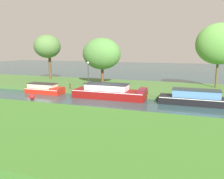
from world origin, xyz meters
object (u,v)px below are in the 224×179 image
object	(u,v)px
willow_tree_right	(219,44)
lamp_post	(88,72)
willow_tree_centre	(102,54)
maroon_barge	(109,92)
black_cruiser	(198,98)
willow_tree_left	(47,47)
red_narrowboat	(45,89)
mooring_post_near	(70,86)
channel_buoy	(32,97)

from	to	relation	value
willow_tree_right	lamp_post	xyz separation A→B (m)	(-14.17, -4.99, -3.17)
willow_tree_centre	lamp_post	xyz separation A→B (m)	(-0.29, -3.53, -1.98)
maroon_barge	black_cruiser	size ratio (longest dim) A/B	1.06
willow_tree_left	red_narrowboat	bearing A→B (deg)	-58.72
willow_tree_left	lamp_post	distance (m)	10.71
mooring_post_near	willow_tree_centre	bearing A→B (deg)	66.24
lamp_post	red_narrowboat	bearing A→B (deg)	-147.65
lamp_post	willow_tree_centre	bearing A→B (deg)	85.23
maroon_barge	mooring_post_near	size ratio (longest dim) A/B	12.08
maroon_barge	black_cruiser	world-z (taller)	maroon_barge
black_cruiser	willow_tree_centre	size ratio (longest dim) A/B	1.18
willow_tree_centre	mooring_post_near	size ratio (longest dim) A/B	9.61
maroon_barge	willow_tree_right	distance (m)	13.95
black_cruiser	mooring_post_near	world-z (taller)	black_cruiser
willow_tree_centre	willow_tree_right	distance (m)	14.01
black_cruiser	willow_tree_centre	world-z (taller)	willow_tree_centre
willow_tree_right	willow_tree_left	bearing A→B (deg)	179.61
red_narrowboat	lamp_post	size ratio (longest dim) A/B	1.39
willow_tree_centre	mooring_post_near	bearing A→B (deg)	-113.76
willow_tree_left	willow_tree_centre	bearing A→B (deg)	-9.95
willow_tree_left	channel_buoy	distance (m)	13.14
channel_buoy	willow_tree_centre	bearing A→B (deg)	67.73
black_cruiser	red_narrowboat	bearing A→B (deg)	180.00
red_narrowboat	black_cruiser	xyz separation A→B (m)	(16.19, 0.00, 0.06)
maroon_barge	lamp_post	bearing A→B (deg)	143.39
willow_tree_right	maroon_barge	bearing A→B (deg)	-144.22
willow_tree_right	channel_buoy	world-z (taller)	willow_tree_right
lamp_post	mooring_post_near	size ratio (longest dim) A/B	4.99
maroon_barge	willow_tree_left	size ratio (longest dim) A/B	1.13
black_cruiser	willow_tree_right	size ratio (longest dim) A/B	0.94
red_narrowboat	willow_tree_right	size ratio (longest dim) A/B	0.57
willow_tree_centre	red_narrowboat	bearing A→B (deg)	-125.92
willow_tree_centre	black_cruiser	bearing A→B (deg)	-27.82
willow_tree_centre	mooring_post_near	world-z (taller)	willow_tree_centre
black_cruiser	willow_tree_left	distance (m)	22.82
black_cruiser	mooring_post_near	bearing A→B (deg)	173.86
willow_tree_left	black_cruiser	bearing A→B (deg)	-20.43
willow_tree_right	lamp_post	distance (m)	15.36
willow_tree_right	channel_buoy	distance (m)	21.33
maroon_barge	black_cruiser	distance (m)	8.44
red_narrowboat	willow_tree_right	distance (m)	20.50
willow_tree_right	channel_buoy	bearing A→B (deg)	-148.73
maroon_barge	lamp_post	size ratio (longest dim) A/B	2.42
willow_tree_centre	channel_buoy	bearing A→B (deg)	-112.27
red_narrowboat	willow_tree_left	xyz separation A→B (m)	(-4.74, 7.80, 4.74)
maroon_barge	lamp_post	world-z (taller)	lamp_post
red_narrowboat	mooring_post_near	world-z (taller)	red_narrowboat
mooring_post_near	willow_tree_left	bearing A→B (deg)	138.54
red_narrowboat	willow_tree_centre	distance (m)	8.53
mooring_post_near	channel_buoy	xyz separation A→B (m)	(-1.73, -4.57, -0.45)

